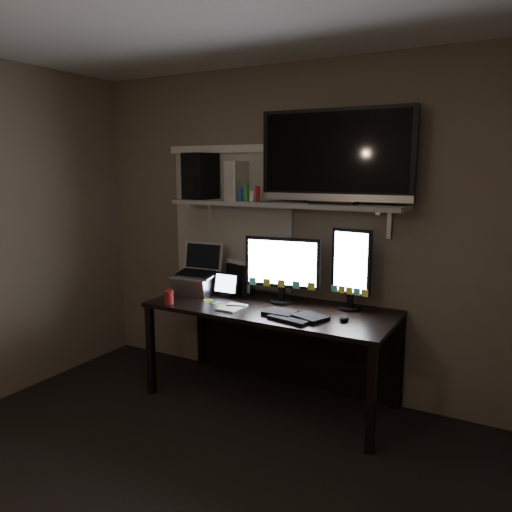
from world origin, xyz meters
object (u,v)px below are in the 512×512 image
Objects in this scene: desk at (278,325)px; laptop at (195,269)px; keyboard at (295,315)px; cup at (169,297)px; tablet at (227,285)px; tv at (336,156)px; monitor_landscape at (282,270)px; mouse at (344,318)px; game_console at (238,181)px; monitor_portrait at (351,269)px; speaker at (201,176)px.

desk is 4.55× the size of laptop.
cup reaches higher than keyboard.
tv is at bearing 9.20° from tablet.
monitor_landscape is at bearing 44.81° from desk.
game_console is at bearing 152.95° from mouse.
keyboard is 1.13m from tv.
game_console reaches higher than monitor_portrait.
mouse is (0.58, -0.19, 0.19)m from desk.
tablet is 0.60× the size of speaker.
monitor_portrait is at bearing 9.97° from desk.
desk is 1.35m from speaker.
mouse is at bearing -6.29° from speaker.
tv is 2.97× the size of speaker.
laptop reaches higher than desk.
mouse is 0.46× the size of tablet.
monitor_portrait is 0.53m from keyboard.
cup is at bearing -150.11° from monitor_portrait.
game_console reaches higher than cup.
monitor_portrait is 5.61× the size of cup.
tablet is at bearing -16.18° from speaker.
keyboard is 2.03× the size of tablet.
monitor_portrait is at bearing -5.25° from game_console.
monitor_landscape is at bearing 148.58° from mouse.
monitor_landscape reaches higher than cup.
game_console reaches higher than monitor_landscape.
tablet is (-0.46, -0.05, -0.16)m from monitor_landscape.
monitor_landscape is 1.57× the size of speaker.
game_console reaches higher than desk.
mouse is 1.35m from game_console.
desk is 0.81m from laptop.
laptop is at bearing 179.09° from monitor_landscape.
keyboard is at bearing -45.93° from desk.
tv is 0.82m from game_console.
game_console is 0.81× the size of speaker.
monitor_portrait is at bearing -4.28° from tv.
monitor_portrait is 0.40m from mouse.
keyboard is 1.01m from laptop.
speaker reaches higher than desk.
desk is at bearing 146.08° from keyboard.
monitor_landscape is 1.93× the size of game_console.
monitor_landscape reaches higher than keyboard.
speaker reaches higher than keyboard.
mouse reaches higher than keyboard.
tv is (0.13, 0.37, 1.06)m from keyboard.
keyboard is at bearing -176.43° from mouse.
laptop is at bearing -173.46° from tv.
mouse is at bearing -57.78° from tv.
speaker is (-0.06, 0.52, 0.88)m from cup.
laptop reaches higher than keyboard.
speaker is at bearing 157.03° from mouse.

